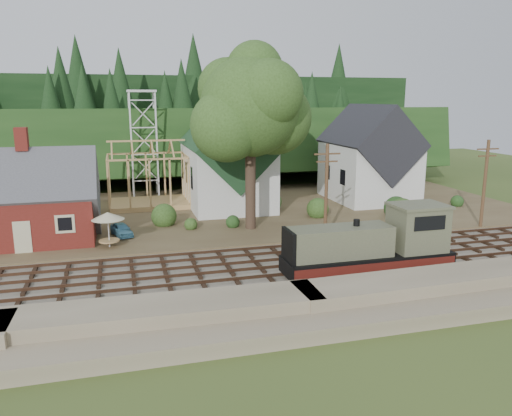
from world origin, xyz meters
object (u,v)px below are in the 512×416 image
object	(u,v)px
locomotive	(375,246)
patio_set	(108,217)
car_blue	(122,230)
car_red	(382,200)

from	to	relation	value
locomotive	patio_set	bearing A→B (deg)	148.38
locomotive	patio_set	world-z (taller)	locomotive
car_blue	patio_set	distance (m)	3.67
locomotive	patio_set	distance (m)	19.81
car_red	patio_set	xyz separation A→B (m)	(-27.77, -7.96, 1.66)
car_red	car_blue	bearing A→B (deg)	129.72
patio_set	car_blue	bearing A→B (deg)	72.73
car_blue	patio_set	xyz separation A→B (m)	(-0.95, -3.05, 1.80)
locomotive	patio_set	size ratio (longest dim) A/B	4.09
locomotive	car_blue	distance (m)	20.86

